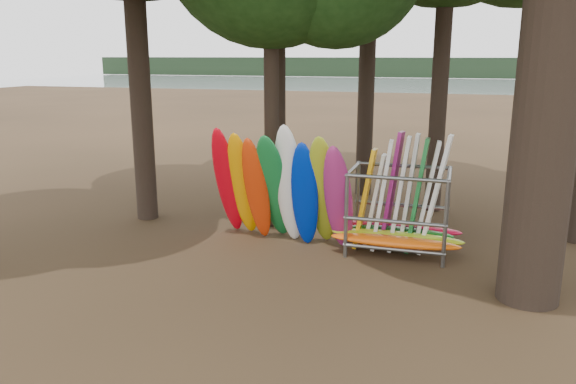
# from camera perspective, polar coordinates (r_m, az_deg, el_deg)

# --- Properties ---
(ground) EXTENTS (120.00, 120.00, 0.00)m
(ground) POSITION_cam_1_polar(r_m,az_deg,el_deg) (12.13, 1.23, -8.30)
(ground) COLOR #47331E
(ground) RESTS_ON ground
(lake) EXTENTS (160.00, 160.00, 0.00)m
(lake) POSITION_cam_1_polar(r_m,az_deg,el_deg) (71.04, 14.75, 9.65)
(lake) COLOR gray
(lake) RESTS_ON ground
(far_shore) EXTENTS (160.00, 4.00, 4.00)m
(far_shore) POSITION_cam_1_polar(r_m,az_deg,el_deg) (120.89, 15.95, 12.05)
(far_shore) COLOR black
(far_shore) RESTS_ON ground
(kayak_row) EXTENTS (3.65, 1.78, 3.15)m
(kayak_row) POSITION_cam_1_polar(r_m,az_deg,el_deg) (13.56, -0.70, 0.30)
(kayak_row) COLOR red
(kayak_row) RESTS_ON ground
(storage_rack) EXTENTS (3.10, 1.63, 2.84)m
(storage_rack) POSITION_cam_1_polar(r_m,az_deg,el_deg) (13.44, 11.15, -2.09)
(storage_rack) COLOR slate
(storage_rack) RESTS_ON ground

